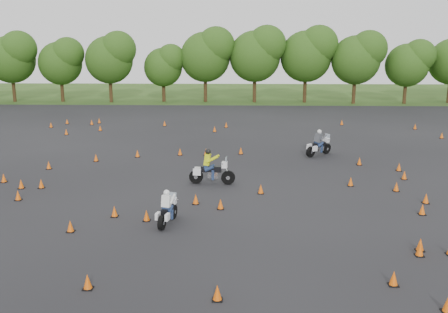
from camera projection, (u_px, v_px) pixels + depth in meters
name	position (u px, v px, depth m)	size (l,w,h in m)	color
ground	(221.00, 200.00, 23.53)	(140.00, 140.00, 0.00)	#2D5119
asphalt_pad	(225.00, 169.00, 29.38)	(62.00, 62.00, 0.00)	black
treeline	(272.00, 67.00, 56.90)	(86.92, 32.09, 11.11)	#294B15
traffic_cones	(217.00, 167.00, 28.84)	(36.19, 33.07, 0.45)	#E95A09
rider_grey	(318.00, 142.00, 32.74)	(2.29, 0.70, 1.77)	#404248
rider_yellow	(212.00, 167.00, 26.01)	(2.42, 0.74, 1.87)	#C3CF12
rider_white	(167.00, 206.00, 20.24)	(1.94, 0.60, 1.50)	silver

